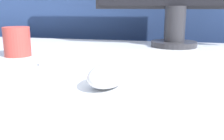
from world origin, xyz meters
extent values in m
cube|color=navy|center=(0.00, 0.73, 0.70)|extent=(5.00, 0.03, 1.39)
ellipsoid|color=silver|center=(0.04, -0.11, 0.80)|extent=(0.09, 0.12, 0.04)
cube|color=white|center=(0.04, 0.09, 0.78)|extent=(0.42, 0.15, 0.02)
cube|color=silver|center=(0.04, 0.09, 0.79)|extent=(0.40, 0.13, 0.01)
cylinder|color=#28282D|center=(0.17, 0.45, 0.78)|extent=(0.17, 0.17, 0.02)
cylinder|color=#28282D|center=(0.17, 0.45, 0.86)|extent=(0.08, 0.08, 0.13)
cylinder|color=#A33833|center=(-0.31, 0.14, 0.82)|extent=(0.08, 0.08, 0.09)
camera|label=1|loc=(0.16, -0.58, 0.92)|focal=42.00mm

